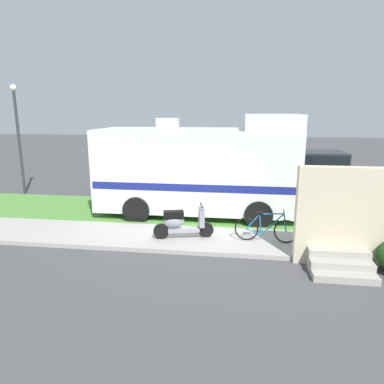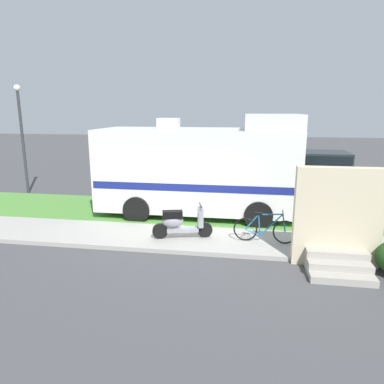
{
  "view_description": "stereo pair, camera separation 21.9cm",
  "coord_description": "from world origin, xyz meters",
  "px_view_note": "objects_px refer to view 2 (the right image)",
  "views": [
    {
      "loc": [
        1.62,
        -10.6,
        3.69
      ],
      "look_at": [
        0.09,
        0.3,
        1.1
      ],
      "focal_mm": 32.88,
      "sensor_mm": 36.0,
      "label": 1
    },
    {
      "loc": [
        1.84,
        -10.57,
        3.69
      ],
      "look_at": [
        0.09,
        0.3,
        1.1
      ],
      "focal_mm": 32.88,
      "sensor_mm": 36.0,
      "label": 2
    }
  ],
  "objects_px": {
    "bottle_spare": "(306,244)",
    "street_lamp_post": "(22,130)",
    "pickup_truck_near": "(339,171)",
    "motorhome_rv": "(201,168)",
    "bicycle": "(265,229)",
    "scooter": "(180,222)",
    "bottle_green": "(315,236)"
  },
  "relations": [
    {
      "from": "bottle_green",
      "to": "bottle_spare",
      "type": "xyz_separation_m",
      "value": [
        -0.32,
        -0.61,
        -0.0
      ]
    },
    {
      "from": "bottle_green",
      "to": "bottle_spare",
      "type": "relative_size",
      "value": 1.04
    },
    {
      "from": "bicycle",
      "to": "bottle_spare",
      "type": "xyz_separation_m",
      "value": [
        1.08,
        -0.21,
        -0.27
      ]
    },
    {
      "from": "bottle_green",
      "to": "pickup_truck_near",
      "type": "bearing_deg",
      "value": 72.42
    },
    {
      "from": "bottle_spare",
      "to": "pickup_truck_near",
      "type": "bearing_deg",
      "value": 71.54
    },
    {
      "from": "bottle_green",
      "to": "street_lamp_post",
      "type": "relative_size",
      "value": 0.05
    },
    {
      "from": "bicycle",
      "to": "motorhome_rv",
      "type": "bearing_deg",
      "value": 128.8
    },
    {
      "from": "bottle_spare",
      "to": "street_lamp_post",
      "type": "xyz_separation_m",
      "value": [
        -11.43,
        5.05,
        2.61
      ]
    },
    {
      "from": "street_lamp_post",
      "to": "bottle_green",
      "type": "bearing_deg",
      "value": -20.7
    },
    {
      "from": "bicycle",
      "to": "scooter",
      "type": "bearing_deg",
      "value": -179.1
    },
    {
      "from": "scooter",
      "to": "pickup_truck_near",
      "type": "height_order",
      "value": "pickup_truck_near"
    },
    {
      "from": "bicycle",
      "to": "bottle_green",
      "type": "height_order",
      "value": "bicycle"
    },
    {
      "from": "pickup_truck_near",
      "to": "motorhome_rv",
      "type": "bearing_deg",
      "value": -141.51
    },
    {
      "from": "pickup_truck_near",
      "to": "street_lamp_post",
      "type": "bearing_deg",
      "value": -170.36
    },
    {
      "from": "pickup_truck_near",
      "to": "bottle_spare",
      "type": "height_order",
      "value": "pickup_truck_near"
    },
    {
      "from": "motorhome_rv",
      "to": "bottle_green",
      "type": "distance_m",
      "value": 4.46
    },
    {
      "from": "bottle_spare",
      "to": "street_lamp_post",
      "type": "height_order",
      "value": "street_lamp_post"
    },
    {
      "from": "motorhome_rv",
      "to": "scooter",
      "type": "height_order",
      "value": "motorhome_rv"
    },
    {
      "from": "pickup_truck_near",
      "to": "street_lamp_post",
      "type": "height_order",
      "value": "street_lamp_post"
    },
    {
      "from": "scooter",
      "to": "bicycle",
      "type": "relative_size",
      "value": 0.98
    },
    {
      "from": "bicycle",
      "to": "bottle_spare",
      "type": "bearing_deg",
      "value": -11.17
    },
    {
      "from": "motorhome_rv",
      "to": "bottle_spare",
      "type": "bearing_deg",
      "value": -41.76
    },
    {
      "from": "pickup_truck_near",
      "to": "scooter",
      "type": "bearing_deg",
      "value": -129.28
    },
    {
      "from": "motorhome_rv",
      "to": "bottle_spare",
      "type": "relative_size",
      "value": 27.62
    },
    {
      "from": "pickup_truck_near",
      "to": "street_lamp_post",
      "type": "xyz_separation_m",
      "value": [
        -13.9,
        -2.36,
        1.85
      ]
    },
    {
      "from": "scooter",
      "to": "bottle_green",
      "type": "height_order",
      "value": "scooter"
    },
    {
      "from": "motorhome_rv",
      "to": "street_lamp_post",
      "type": "xyz_separation_m",
      "value": [
        -8.2,
        2.17,
        1.14
      ]
    },
    {
      "from": "bicycle",
      "to": "bottle_spare",
      "type": "distance_m",
      "value": 1.13
    },
    {
      "from": "scooter",
      "to": "bottle_spare",
      "type": "xyz_separation_m",
      "value": [
        3.44,
        -0.18,
        -0.35
      ]
    },
    {
      "from": "scooter",
      "to": "pickup_truck_near",
      "type": "distance_m",
      "value": 9.35
    },
    {
      "from": "bicycle",
      "to": "street_lamp_post",
      "type": "bearing_deg",
      "value": 154.94
    },
    {
      "from": "motorhome_rv",
      "to": "street_lamp_post",
      "type": "relative_size",
      "value": 1.44
    }
  ]
}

